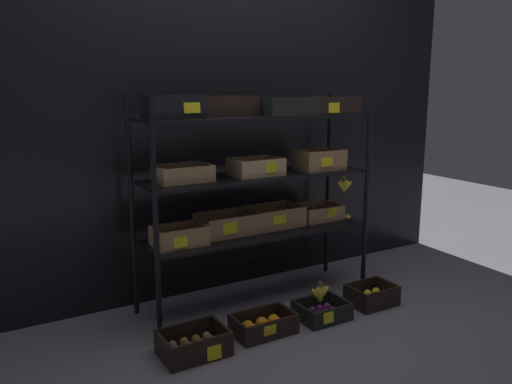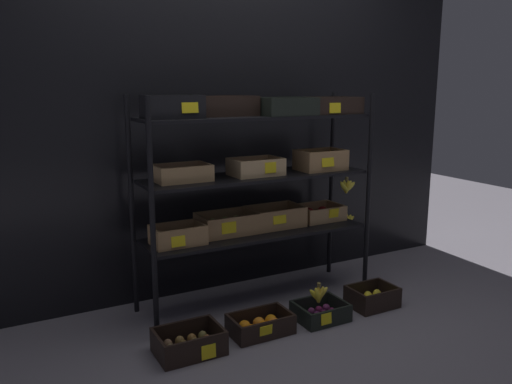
# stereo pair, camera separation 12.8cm
# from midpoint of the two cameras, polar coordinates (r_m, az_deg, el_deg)

# --- Properties ---
(ground_plane) EXTENTS (10.00, 10.00, 0.00)m
(ground_plane) POSITION_cam_midpoint_polar(r_m,az_deg,el_deg) (3.63, 1.03, -11.78)
(ground_plane) COLOR slate
(storefront_wall) EXTENTS (3.93, 0.12, 2.32)m
(storefront_wall) POSITION_cam_midpoint_polar(r_m,az_deg,el_deg) (3.70, -2.07, 7.28)
(storefront_wall) COLOR black
(storefront_wall) RESTS_ON ground_plane
(display_rack) EXTENTS (1.67, 0.46, 1.39)m
(display_rack) POSITION_cam_midpoint_polar(r_m,az_deg,el_deg) (3.39, 1.31, 2.02)
(display_rack) COLOR black
(display_rack) RESTS_ON ground_plane
(crate_ground_kiwi) EXTENTS (0.36, 0.26, 0.14)m
(crate_ground_kiwi) POSITION_cam_midpoint_polar(r_m,az_deg,el_deg) (2.98, -6.08, -16.30)
(crate_ground_kiwi) COLOR black
(crate_ground_kiwi) RESTS_ON ground_plane
(crate_ground_orange) EXTENTS (0.37, 0.23, 0.12)m
(crate_ground_orange) POSITION_cam_midpoint_polar(r_m,az_deg,el_deg) (3.17, 1.69, -14.45)
(crate_ground_orange) COLOR black
(crate_ground_orange) RESTS_ON ground_plane
(crate_ground_plum) EXTENTS (0.31, 0.26, 0.11)m
(crate_ground_plum) POSITION_cam_midpoint_polar(r_m,az_deg,el_deg) (3.38, 8.19, -13.05)
(crate_ground_plum) COLOR black
(crate_ground_plum) RESTS_ON ground_plane
(crate_ground_lemon) EXTENTS (0.31, 0.23, 0.14)m
(crate_ground_lemon) POSITION_cam_midpoint_polar(r_m,az_deg,el_deg) (3.62, 13.63, -11.30)
(crate_ground_lemon) COLOR black
(crate_ground_lemon) RESTS_ON ground_plane
(banana_bunch_loose) EXTENTS (0.15, 0.04, 0.14)m
(banana_bunch_loose) POSITION_cam_midpoint_polar(r_m,az_deg,el_deg) (3.31, 8.00, -11.08)
(banana_bunch_loose) COLOR brown
(banana_bunch_loose) RESTS_ON crate_ground_plum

